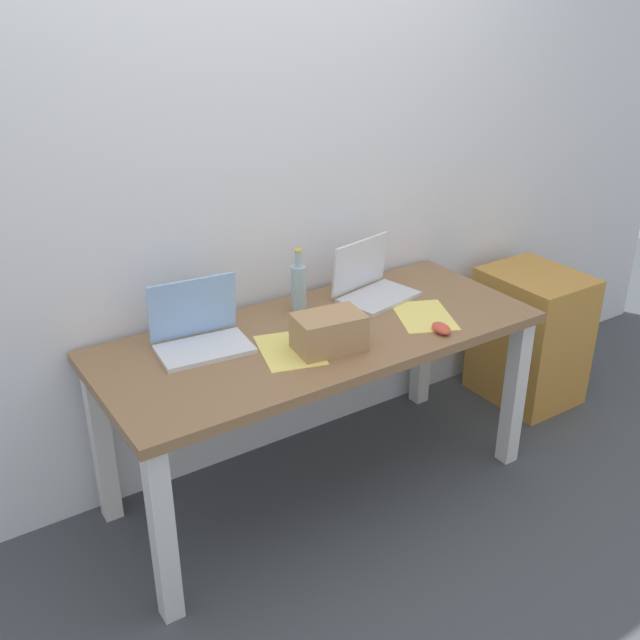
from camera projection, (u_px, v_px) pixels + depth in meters
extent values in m
plane|color=#42474C|center=(320.00, 485.00, 3.12)|extent=(8.00, 8.00, 0.00)
cube|color=white|center=(261.00, 164.00, 2.89)|extent=(5.20, 0.08, 2.60)
cube|color=olive|center=(320.00, 336.00, 2.82)|extent=(1.73, 0.73, 0.04)
cube|color=silver|center=(163.00, 535.00, 2.34)|extent=(0.07, 0.07, 0.69)
cube|color=silver|center=(514.00, 392.00, 3.15)|extent=(0.07, 0.07, 0.69)
cube|color=silver|center=(102.00, 444.00, 2.80)|extent=(0.07, 0.07, 0.69)
cube|color=silver|center=(422.00, 339.00, 3.60)|extent=(0.07, 0.07, 0.69)
cube|color=silver|center=(205.00, 349.00, 2.66)|extent=(0.35, 0.24, 0.02)
cube|color=#8CB7EA|center=(193.00, 307.00, 2.69)|extent=(0.34, 0.07, 0.23)
cube|color=silver|center=(379.00, 297.00, 3.09)|extent=(0.36, 0.27, 0.02)
cube|color=white|center=(360.00, 264.00, 3.10)|extent=(0.32, 0.10, 0.22)
cylinder|color=#99B7C1|center=(299.00, 289.00, 2.95)|extent=(0.06, 0.06, 0.19)
cylinder|color=#99B7C1|center=(298.00, 259.00, 2.89)|extent=(0.03, 0.03, 0.06)
cylinder|color=gold|center=(298.00, 250.00, 2.88)|extent=(0.03, 0.03, 0.01)
ellipsoid|color=#D84C38|center=(441.00, 328.00, 2.80)|extent=(0.08, 0.11, 0.03)
cube|color=tan|center=(329.00, 332.00, 2.65)|extent=(0.27, 0.20, 0.14)
cube|color=#F4E06B|center=(290.00, 350.00, 2.67)|extent=(0.28, 0.34, 0.00)
cube|color=#F4E06B|center=(424.00, 316.00, 2.93)|extent=(0.31, 0.36, 0.00)
cube|color=#C68938|center=(530.00, 336.00, 3.66)|extent=(0.40, 0.48, 0.67)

